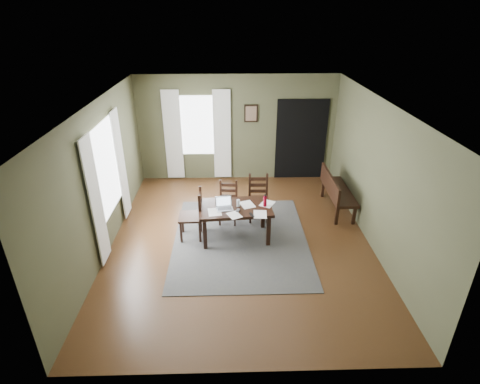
{
  "coord_description": "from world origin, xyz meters",
  "views": [
    {
      "loc": [
        -0.19,
        -6.21,
        4.14
      ],
      "look_at": [
        0.0,
        0.3,
        0.9
      ],
      "focal_mm": 28.0,
      "sensor_mm": 36.0,
      "label": 1
    }
  ],
  "objects_px": {
    "chair_back_right": "(258,198)",
    "bench": "(336,189)",
    "laptop": "(224,205)",
    "chair_end": "(193,215)",
    "chair_back_left": "(228,203)",
    "dining_table": "(235,210)",
    "water_bottle": "(265,201)"
  },
  "relations": [
    {
      "from": "chair_end",
      "to": "bench",
      "type": "bearing_deg",
      "value": 107.94
    },
    {
      "from": "chair_back_left",
      "to": "chair_back_right",
      "type": "distance_m",
      "value": 0.65
    },
    {
      "from": "chair_end",
      "to": "chair_back_right",
      "type": "distance_m",
      "value": 1.5
    },
    {
      "from": "chair_back_left",
      "to": "bench",
      "type": "bearing_deg",
      "value": 16.17
    },
    {
      "from": "dining_table",
      "to": "chair_back_left",
      "type": "distance_m",
      "value": 0.69
    },
    {
      "from": "chair_back_right",
      "to": "water_bottle",
      "type": "relative_size",
      "value": 4.02
    },
    {
      "from": "dining_table",
      "to": "laptop",
      "type": "height_order",
      "value": "laptop"
    },
    {
      "from": "chair_back_right",
      "to": "bench",
      "type": "xyz_separation_m",
      "value": [
        1.74,
        0.34,
        0.02
      ]
    },
    {
      "from": "dining_table",
      "to": "chair_back_right",
      "type": "height_order",
      "value": "chair_back_right"
    },
    {
      "from": "dining_table",
      "to": "chair_back_right",
      "type": "xyz_separation_m",
      "value": [
        0.5,
        0.76,
        -0.14
      ]
    },
    {
      "from": "chair_back_left",
      "to": "bench",
      "type": "height_order",
      "value": "chair_back_left"
    },
    {
      "from": "chair_back_right",
      "to": "chair_back_left",
      "type": "bearing_deg",
      "value": -169.38
    },
    {
      "from": "dining_table",
      "to": "water_bottle",
      "type": "bearing_deg",
      "value": -3.8
    },
    {
      "from": "chair_back_right",
      "to": "bench",
      "type": "distance_m",
      "value": 1.77
    },
    {
      "from": "water_bottle",
      "to": "laptop",
      "type": "bearing_deg",
      "value": -176.41
    },
    {
      "from": "dining_table",
      "to": "laptop",
      "type": "bearing_deg",
      "value": -172.97
    },
    {
      "from": "laptop",
      "to": "chair_end",
      "type": "bearing_deg",
      "value": 162.36
    },
    {
      "from": "chair_end",
      "to": "bench",
      "type": "relative_size",
      "value": 0.68
    },
    {
      "from": "bench",
      "to": "laptop",
      "type": "height_order",
      "value": "laptop"
    },
    {
      "from": "bench",
      "to": "laptop",
      "type": "xyz_separation_m",
      "value": [
        -2.45,
        -1.14,
        0.25
      ]
    },
    {
      "from": "chair_end",
      "to": "chair_back_right",
      "type": "height_order",
      "value": "chair_end"
    },
    {
      "from": "dining_table",
      "to": "chair_end",
      "type": "height_order",
      "value": "chair_end"
    },
    {
      "from": "bench",
      "to": "chair_end",
      "type": "bearing_deg",
      "value": 109.05
    },
    {
      "from": "laptop",
      "to": "chair_back_left",
      "type": "bearing_deg",
      "value": 74.21
    },
    {
      "from": "bench",
      "to": "laptop",
      "type": "bearing_deg",
      "value": 114.9
    },
    {
      "from": "dining_table",
      "to": "laptop",
      "type": "xyz_separation_m",
      "value": [
        -0.21,
        -0.04,
        0.14
      ]
    },
    {
      "from": "chair_end",
      "to": "chair_back_left",
      "type": "height_order",
      "value": "chair_end"
    },
    {
      "from": "dining_table",
      "to": "bench",
      "type": "bearing_deg",
      "value": 21.64
    },
    {
      "from": "bench",
      "to": "chair_back_right",
      "type": "bearing_deg",
      "value": 100.97
    },
    {
      "from": "dining_table",
      "to": "chair_back_right",
      "type": "relative_size",
      "value": 1.47
    },
    {
      "from": "chair_end",
      "to": "laptop",
      "type": "bearing_deg",
      "value": 80.98
    },
    {
      "from": "bench",
      "to": "chair_back_left",
      "type": "bearing_deg",
      "value": 100.49
    }
  ]
}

